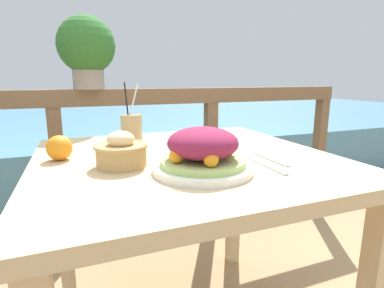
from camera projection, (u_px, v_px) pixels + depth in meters
The scene contains 10 objects.
patio_table at pixel (185, 184), 1.06m from camera, with size 0.99×0.96×0.77m.
railing_fence at pixel (140, 135), 1.76m from camera, with size 2.80×0.08×0.98m.
sea_backdrop at pixel (105, 136), 4.14m from camera, with size 12.00×4.00×0.52m.
salad_plate at pixel (203, 153), 0.85m from camera, with size 0.29×0.29×0.13m.
drink_glass at pixel (132, 134), 1.07m from camera, with size 0.08×0.08×0.25m.
bread_basket at pixel (121, 152), 0.90m from camera, with size 0.16×0.16×0.11m.
potted_plant at pixel (87, 48), 1.57m from camera, with size 0.30×0.30×0.38m.
fork at pixel (268, 166), 0.91m from camera, with size 0.02×0.18×0.00m.
knife at pixel (270, 159), 0.98m from camera, with size 0.02×0.18×0.00m.
orange_near_basket at pixel (59, 148), 0.97m from camera, with size 0.08×0.08×0.08m.
Camera 1 is at (-0.34, -0.95, 1.03)m, focal length 28.00 mm.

